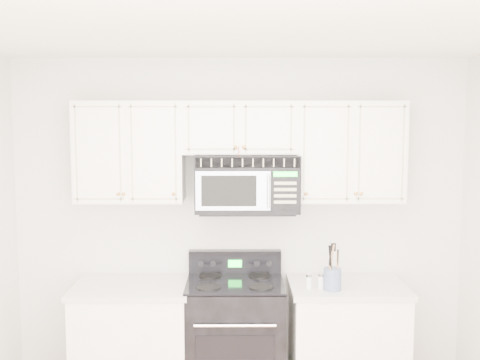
{
  "coord_description": "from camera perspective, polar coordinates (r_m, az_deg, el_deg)",
  "views": [
    {
      "loc": [
        -0.03,
        -2.91,
        2.19
      ],
      "look_at": [
        0.0,
        1.3,
        1.71
      ],
      "focal_mm": 45.0,
      "sensor_mm": 36.0,
      "label": 1
    }
  ],
  "objects": [
    {
      "name": "shaker_pepper",
      "position": [
        4.42,
        6.55,
        -9.52
      ],
      "size": [
        0.04,
        0.04,
        0.11
      ],
      "color": "silver",
      "rests_on": "base_cabinet_right"
    },
    {
      "name": "microwave",
      "position": [
        4.49,
        0.68,
        -0.27
      ],
      "size": [
        0.77,
        0.43,
        0.42
      ],
      "color": "black",
      "rests_on": "ground"
    },
    {
      "name": "base_cabinet_left",
      "position": [
        4.75,
        -10.07,
        -15.42
      ],
      "size": [
        0.86,
        0.65,
        0.92
      ],
      "color": "white",
      "rests_on": "ground"
    },
    {
      "name": "utensil_crock",
      "position": [
        4.41,
        8.75,
        -9.15
      ],
      "size": [
        0.13,
        0.13,
        0.34
      ],
      "color": "slate",
      "rests_on": "base_cabinet_right"
    },
    {
      "name": "room",
      "position": [
        3.04,
        0.19,
        -10.54
      ],
      "size": [
        3.51,
        3.51,
        2.61
      ],
      "color": "brown",
      "rests_on": "ground"
    },
    {
      "name": "upper_cabinets",
      "position": [
        4.5,
        -0.03,
        3.21
      ],
      "size": [
        2.44,
        0.37,
        0.75
      ],
      "color": "white",
      "rests_on": "ground"
    },
    {
      "name": "range",
      "position": [
        4.68,
        -0.47,
        -14.93
      ],
      "size": [
        0.72,
        0.66,
        1.11
      ],
      "color": "black",
      "rests_on": "ground"
    },
    {
      "name": "base_cabinet_right",
      "position": [
        4.76,
        10.02,
        -15.36
      ],
      "size": [
        0.86,
        0.65,
        0.92
      ],
      "color": "white",
      "rests_on": "ground"
    },
    {
      "name": "shaker_salt",
      "position": [
        4.43,
        7.68,
        -9.48
      ],
      "size": [
        0.05,
        0.05,
        0.11
      ],
      "color": "silver",
      "rests_on": "base_cabinet_right"
    }
  ]
}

